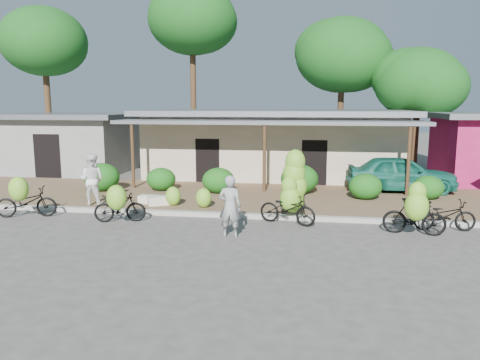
% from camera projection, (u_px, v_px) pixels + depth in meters
% --- Properties ---
extents(ground, '(100.00, 100.00, 0.00)m').
position_uv_depth(ground, '(241.00, 235.00, 13.20)').
color(ground, '#4B4946').
rests_on(ground, ground).
extents(sidewalk, '(60.00, 6.00, 0.12)m').
position_uv_depth(sidewalk, '(261.00, 198.00, 18.06)').
color(sidewalk, brown).
rests_on(sidewalk, ground).
extents(curb, '(60.00, 0.25, 0.15)m').
position_uv_depth(curb, '(251.00, 216.00, 15.13)').
color(curb, '#A8A399').
rests_on(curb, ground).
extents(shop_main, '(13.00, 8.50, 3.35)m').
position_uv_depth(shop_main, '(274.00, 143.00, 23.57)').
color(shop_main, beige).
rests_on(shop_main, ground).
extents(shop_grey, '(7.00, 6.00, 3.15)m').
position_uv_depth(shop_grey, '(72.00, 142.00, 25.35)').
color(shop_grey, gray).
rests_on(shop_grey, ground).
extents(tree_back_left, '(5.03, 4.89, 9.15)m').
position_uv_depth(tree_back_left, '(42.00, 40.00, 26.92)').
color(tree_back_left, brown).
rests_on(tree_back_left, ground).
extents(tree_far_center, '(5.43, 5.33, 10.85)m').
position_uv_depth(tree_far_center, '(190.00, 18.00, 28.36)').
color(tree_far_center, brown).
rests_on(tree_far_center, ground).
extents(tree_center_right, '(5.60, 5.52, 8.71)m').
position_uv_depth(tree_center_right, '(339.00, 54.00, 27.81)').
color(tree_center_right, brown).
rests_on(tree_center_right, ground).
extents(tree_near_right, '(4.88, 4.73, 6.69)m').
position_uv_depth(tree_near_right, '(414.00, 81.00, 25.52)').
color(tree_near_right, brown).
rests_on(tree_near_right, ground).
extents(hedge_0, '(1.47, 1.32, 1.15)m').
position_uv_depth(hedge_0, '(102.00, 177.00, 19.17)').
color(hedge_0, '#145815').
rests_on(hedge_0, sidewalk).
extents(hedge_1, '(1.21, 1.09, 0.94)m').
position_uv_depth(hedge_1, '(161.00, 179.00, 19.28)').
color(hedge_1, '#145815').
rests_on(hedge_1, sidewalk).
extents(hedge_2, '(1.31, 1.17, 1.02)m').
position_uv_depth(hedge_2, '(218.00, 180.00, 18.72)').
color(hedge_2, '#145815').
rests_on(hedge_2, sidewalk).
extents(hedge_3, '(1.49, 1.34, 1.16)m').
position_uv_depth(hedge_3, '(299.00, 179.00, 18.64)').
color(hedge_3, '#145815').
rests_on(hedge_3, sidewalk).
extents(hedge_4, '(1.24, 1.11, 0.96)m').
position_uv_depth(hedge_4, '(365.00, 186.00, 17.50)').
color(hedge_4, '#145815').
rests_on(hedge_4, sidewalk).
extents(hedge_5, '(1.13, 1.02, 0.88)m').
position_uv_depth(hedge_5, '(428.00, 188.00, 17.51)').
color(hedge_5, '#145815').
rests_on(hedge_5, sidewalk).
extents(bike_far_left, '(2.01, 1.48, 1.44)m').
position_uv_depth(bike_far_left, '(25.00, 200.00, 15.11)').
color(bike_far_left, black).
rests_on(bike_far_left, ground).
extents(bike_left, '(1.65, 1.32, 1.29)m').
position_uv_depth(bike_left, '(119.00, 205.00, 14.41)').
color(bike_left, black).
rests_on(bike_left, ground).
extents(bike_center, '(1.94, 1.46, 2.26)m').
position_uv_depth(bike_center, '(291.00, 194.00, 14.53)').
color(bike_center, black).
rests_on(bike_center, ground).
extents(bike_right, '(1.77, 1.28, 1.62)m').
position_uv_depth(bike_right, '(415.00, 212.00, 12.98)').
color(bike_right, black).
rests_on(bike_right, ground).
extents(bike_far_right, '(1.78, 0.72, 0.92)m').
position_uv_depth(bike_far_right, '(445.00, 215.00, 13.58)').
color(bike_far_right, black).
rests_on(bike_far_right, ground).
extents(loose_banana_a, '(0.54, 0.46, 0.67)m').
position_uv_depth(loose_banana_a, '(173.00, 196.00, 16.45)').
color(loose_banana_a, '#82CC33').
rests_on(loose_banana_a, sidewalk).
extents(loose_banana_b, '(0.54, 0.46, 0.68)m').
position_uv_depth(loose_banana_b, '(204.00, 198.00, 16.11)').
color(loose_banana_b, '#82CC33').
rests_on(loose_banana_b, sidewalk).
extents(loose_banana_c, '(0.56, 0.48, 0.70)m').
position_uv_depth(loose_banana_c, '(290.00, 199.00, 15.82)').
color(loose_banana_c, '#82CC33').
rests_on(loose_banana_c, sidewalk).
extents(sack_near, '(0.94, 0.75, 0.30)m').
position_uv_depth(sack_near, '(160.00, 201.00, 16.58)').
color(sack_near, silver).
rests_on(sack_near, sidewalk).
extents(sack_far, '(0.78, 0.44, 0.28)m').
position_uv_depth(sack_far, '(149.00, 199.00, 16.85)').
color(sack_far, silver).
rests_on(sack_far, sidewalk).
extents(vendor, '(0.64, 0.43, 1.74)m').
position_uv_depth(vendor, '(230.00, 206.00, 12.88)').
color(vendor, gray).
rests_on(vendor, ground).
extents(bystander, '(0.88, 0.69, 1.81)m').
position_uv_depth(bystander, '(92.00, 180.00, 16.46)').
color(bystander, white).
rests_on(bystander, sidewalk).
extents(teal_van, '(4.39, 1.94, 1.47)m').
position_uv_depth(teal_van, '(401.00, 174.00, 19.03)').
color(teal_van, '#166552').
rests_on(teal_van, sidewalk).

